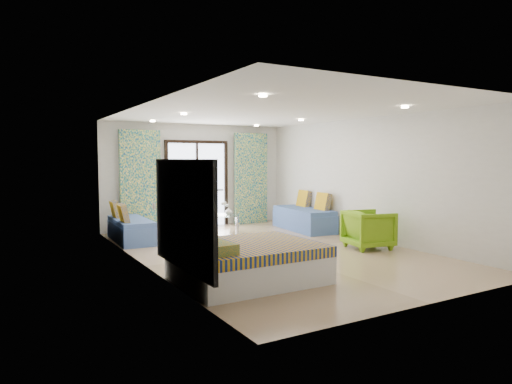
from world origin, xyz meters
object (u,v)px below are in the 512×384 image
bed (246,261)px  armchair (369,227)px  daybed_left (130,229)px  daybed_right (304,218)px  coffee_table (225,217)px

bed → armchair: 3.43m
daybed_left → armchair: 5.07m
daybed_left → armchair: size_ratio=2.11×
daybed_right → armchair: size_ratio=2.41×
daybed_left → daybed_right: 4.28m
armchair → daybed_left: bearing=62.7°
daybed_left → armchair: daybed_left is taller
bed → daybed_right: 5.01m
daybed_right → coffee_table: size_ratio=2.30×
daybed_left → coffee_table: bearing=1.9°
coffee_table → daybed_right: bearing=-17.6°
bed → armchair: (3.31, 0.91, 0.13)m
coffee_table → armchair: 3.59m
daybed_left → daybed_right: bearing=-6.4°
daybed_right → coffee_table: daybed_right is taller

